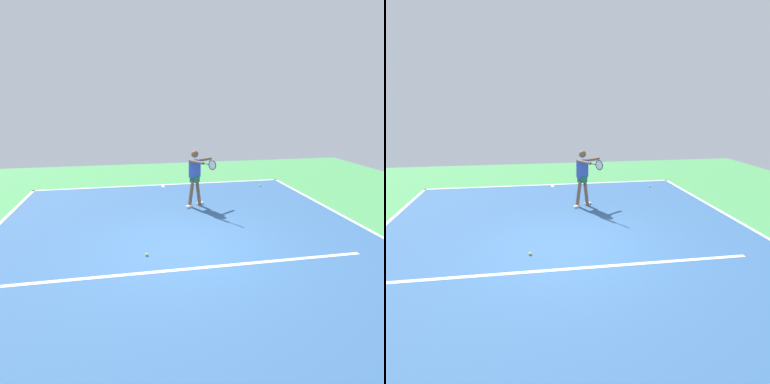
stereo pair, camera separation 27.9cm
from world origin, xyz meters
TOP-DOWN VIEW (x-y plane):
  - ground_plane at (0.00, 0.00)m, footprint 21.13×21.13m
  - court_surface at (0.00, 0.00)m, footprint 9.75×11.97m
  - court_line_baseline_near at (0.00, -5.94)m, footprint 9.75×0.10m
  - court_line_sideline_left at (-4.82, 0.00)m, footprint 0.10×11.97m
  - court_line_service at (0.00, 0.96)m, footprint 7.31×0.10m
  - court_line_centre_mark at (0.00, -5.74)m, footprint 0.10×0.30m
  - tennis_player at (-0.77, -3.00)m, footprint 0.96×1.41m
  - tennis_ball_far_corner at (-3.74, -4.99)m, footprint 0.07×0.07m
  - tennis_ball_near_service_line at (0.95, 0.22)m, footprint 0.07×0.07m

SIDE VIEW (x-z plane):
  - ground_plane at x=0.00m, z-range 0.00..0.00m
  - court_surface at x=0.00m, z-range 0.00..0.00m
  - court_line_baseline_near at x=0.00m, z-range 0.00..0.01m
  - court_line_sideline_left at x=-4.82m, z-range 0.00..0.01m
  - court_line_service at x=0.00m, z-range 0.00..0.01m
  - court_line_centre_mark at x=0.00m, z-range 0.00..0.01m
  - tennis_ball_far_corner at x=-3.74m, z-range 0.00..0.07m
  - tennis_ball_near_service_line at x=0.95m, z-range 0.00..0.07m
  - tennis_player at x=-0.77m, z-range 0.14..1.94m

